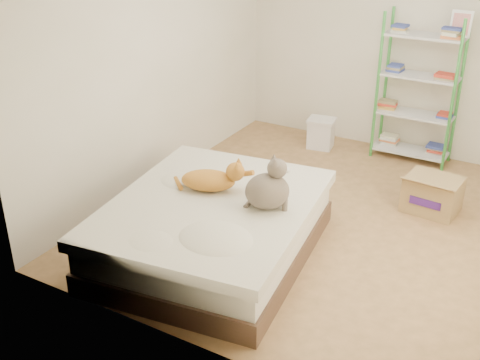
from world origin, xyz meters
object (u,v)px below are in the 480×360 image
Objects in this scene: bed at (212,229)px; shelf_unit at (418,91)px; grey_cat at (267,184)px; cardboard_box at (432,194)px; orange_cat at (208,178)px; white_bin at (321,133)px.

bed is 1.27× the size of shelf_unit.
cardboard_box is (1.00, 1.61, -0.56)m from grey_cat.
orange_cat is 0.61m from grey_cat.
bed reaches higher than cardboard_box.
orange_cat is at bearing -130.49° from cardboard_box.
shelf_unit is 1.45m from cardboard_box.
shelf_unit is at bearing -43.07° from grey_cat.
shelf_unit reaches higher than cardboard_box.
grey_cat is 0.26× the size of shelf_unit.
grey_cat is at bearing -25.71° from orange_cat.
cardboard_box is 1.46× the size of white_bin.
bed is at bearing -107.29° from shelf_unit.
bed is 4.97× the size of grey_cat.
white_bin is at bearing -168.19° from shelf_unit.
grey_cat is 2.83m from shelf_unit.
bed is at bearing -72.18° from orange_cat.
grey_cat reaches higher than white_bin.
orange_cat reaches higher than cardboard_box.
shelf_unit is (0.46, 2.79, 0.09)m from grey_cat.
grey_cat is 0.82× the size of cardboard_box.
shelf_unit reaches higher than orange_cat.
shelf_unit reaches higher than white_bin.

